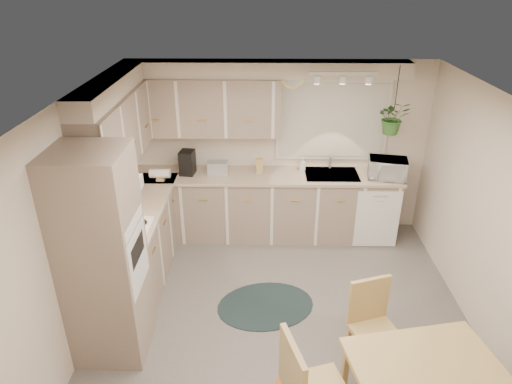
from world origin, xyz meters
TOP-DOWN VIEW (x-y plane):
  - floor at (0.00, 0.00)m, footprint 4.20×4.20m
  - ceiling at (0.00, 0.00)m, footprint 4.20×4.20m
  - wall_back at (0.00, 2.10)m, footprint 4.00×0.04m
  - wall_left at (-2.00, 0.00)m, footprint 0.04×4.20m
  - wall_right at (2.00, 0.00)m, footprint 0.04×4.20m
  - base_cab_left at (-1.70, 0.88)m, footprint 0.60×1.85m
  - base_cab_back at (-0.20, 1.80)m, footprint 3.60×0.60m
  - counter_left at (-1.69, 0.88)m, footprint 0.64×1.89m
  - counter_back at (-0.20, 1.79)m, footprint 3.64×0.64m
  - oven_stack at (-1.68, -0.38)m, footprint 0.65×0.65m
  - wall_oven_face at (-1.35, -0.38)m, footprint 0.02×0.56m
  - upper_cab_left at (-1.82, 1.00)m, footprint 0.35×2.00m
  - upper_cab_back at (-1.00, 1.93)m, footprint 2.00×0.35m
  - soffit_left at (-1.85, 1.00)m, footprint 0.30×2.00m
  - soffit_back at (-0.20, 1.95)m, footprint 3.60×0.30m
  - cooktop at (-1.68, 0.30)m, footprint 0.52×0.58m
  - range_hood at (-1.70, 0.30)m, footprint 0.40×0.60m
  - window_blinds at (0.70, 2.07)m, footprint 1.40×0.02m
  - window_frame at (0.70, 2.08)m, footprint 1.50×0.02m
  - sink at (0.70, 1.80)m, footprint 0.70×0.48m
  - dishwasher_front at (1.30, 1.49)m, footprint 0.58×0.02m
  - track_light_bar at (0.70, 1.55)m, footprint 0.80×0.04m
  - wall_clock at (0.15, 2.07)m, footprint 0.30×0.03m
  - chair_back at (0.82, -0.63)m, footprint 0.54×0.54m
  - braided_rug at (-0.18, 0.25)m, footprint 1.25×1.04m
  - microwave at (1.40, 1.70)m, footprint 0.52×0.35m
  - soap_bottle at (0.32, 1.95)m, footprint 0.08×0.17m
  - hanging_plant at (1.39, 1.70)m, footprint 0.39×0.43m
  - coffee_maker at (-1.23, 1.80)m, footprint 0.21×0.24m
  - toaster at (-0.83, 1.82)m, footprint 0.28×0.17m
  - knife_block at (-0.27, 1.85)m, footprint 0.10×0.10m

SIDE VIEW (x-z plane):
  - floor at x=0.00m, z-range 0.00..0.00m
  - braided_rug at x=-0.18m, z-range 0.00..0.01m
  - dishwasher_front at x=1.30m, z-range 0.01..0.84m
  - base_cab_left at x=-1.70m, z-range 0.00..0.90m
  - base_cab_back at x=-0.20m, z-range 0.00..0.90m
  - chair_back at x=0.82m, z-range 0.00..0.91m
  - sink at x=0.70m, z-range 0.85..0.95m
  - counter_left at x=-1.69m, z-range 0.90..0.94m
  - counter_back at x=-0.20m, z-range 0.90..0.94m
  - cooktop at x=-1.68m, z-range 0.93..0.95m
  - soap_bottle at x=0.32m, z-range 0.94..1.02m
  - toaster at x=-0.83m, z-range 0.94..1.10m
  - knife_block at x=-0.27m, z-range 0.94..1.14m
  - oven_stack at x=-1.68m, z-range 0.00..2.10m
  - wall_oven_face at x=-1.35m, z-range 0.76..1.34m
  - coffee_maker at x=-1.23m, z-range 0.94..1.26m
  - microwave at x=1.40m, z-range 0.94..1.27m
  - wall_back at x=0.00m, z-range 0.00..2.40m
  - wall_left at x=-2.00m, z-range 0.00..2.40m
  - wall_right at x=2.00m, z-range 0.00..2.40m
  - range_hood at x=-1.70m, z-range 1.33..1.47m
  - window_blinds at x=0.70m, z-range 1.10..2.10m
  - window_frame at x=0.70m, z-range 1.05..2.15m
  - hanging_plant at x=1.39m, z-range 1.55..1.88m
  - upper_cab_left at x=-1.82m, z-range 1.45..2.20m
  - upper_cab_back at x=-1.00m, z-range 1.45..2.20m
  - wall_clock at x=0.15m, z-range 2.03..2.33m
  - soffit_left at x=-1.85m, z-range 2.20..2.40m
  - soffit_back at x=-0.20m, z-range 2.20..2.40m
  - track_light_bar at x=0.70m, z-range 2.31..2.35m
  - ceiling at x=0.00m, z-range 2.40..2.40m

